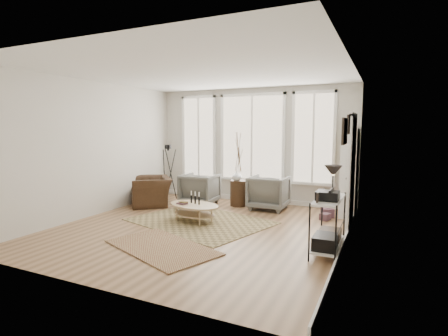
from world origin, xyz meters
The scene contains 17 objects.
room centered at (0.02, 0.03, 1.43)m, with size 5.50×5.54×2.90m.
bay_window centered at (0.00, 2.71, 1.61)m, with size 4.14×0.12×2.24m.
door centered at (2.57, 1.15, 1.12)m, with size 0.09×1.06×2.22m.
bookcase centered at (2.44, 2.23, 0.96)m, with size 0.31×0.85×2.06m.
low_shelf centered at (2.38, -0.30, 0.51)m, with size 0.38×1.08×1.30m.
wall_art centered at (2.58, -0.27, 1.88)m, with size 0.04×0.88×0.44m.
rug_main centered at (-0.25, 0.40, 0.01)m, with size 2.64×1.98×0.01m, color brown.
rug_runner centered at (-0.03, -1.25, 0.01)m, with size 1.87×1.04×0.01m, color brown.
coffee_table centered at (-0.35, 0.34, 0.28)m, with size 1.28×0.98×0.52m.
armchair_left centered at (-1.04, 1.83, 0.39)m, with size 0.83×0.85×0.77m, color slate.
armchair_right centered at (0.68, 2.05, 0.40)m, with size 0.85×0.87×0.79m, color slate.
side_table centered at (-0.10, 2.08, 0.85)m, with size 0.42×0.42×1.76m.
vase centered at (-0.12, 2.02, 0.75)m, with size 0.24×0.24×0.25m, color silver.
accent_chair centered at (-2.11, 1.25, 0.35)m, with size 0.93×1.07×0.70m, color #372315.
tripod_camera centered at (-2.12, 2.06, 0.67)m, with size 0.51×0.51×1.45m.
book_stack_near centered at (2.05, 1.89, 0.10)m, with size 0.24×0.30×0.19m, color maroon.
book_stack_far centered at (2.05, 1.60, 0.07)m, with size 0.17×0.22×0.14m, color maroon.
Camera 1 is at (3.14, -5.69, 1.90)m, focal length 28.00 mm.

